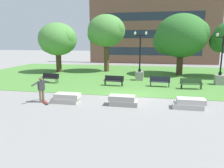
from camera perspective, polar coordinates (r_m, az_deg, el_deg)
The scene contains 17 objects.
ground_plane at distance 16.26m, azimuth 4.78°, elevation -3.35°, with size 140.00×140.00×0.00m, color gray.
grass_lawn at distance 26.02m, azimuth 7.29°, elevation 2.17°, with size 40.00×20.00×0.02m, color #4C8438.
concrete_block_center at distance 14.94m, azimuth -11.83°, elevation -3.66°, with size 1.89×0.90×0.64m.
concrete_block_left at distance 14.09m, azimuth 2.88°, elevation -4.34°, with size 1.86×0.90×0.64m.
concrete_block_right at distance 14.22m, azimuth 19.49°, elevation -4.85°, with size 1.91×0.90×0.64m.
person_skateboarder at distance 15.34m, azimuth -17.98°, elevation -1.01°, with size 0.68×1.45×1.71m.
skateboard at distance 15.20m, azimuth -17.01°, elevation -4.53°, with size 0.86×0.86×0.14m.
park_bench_near_left at distance 19.84m, azimuth 19.95°, elevation 0.27°, with size 1.84×0.69×0.90m.
park_bench_near_right at distance 20.03m, azimuth 0.49°, elevation 1.06°, with size 1.84×0.68×0.90m.
park_bench_far_left at distance 22.32m, azimuth -15.86°, elevation 1.69°, with size 1.84×0.70×0.90m.
park_bench_far_right at distance 20.10m, azimuth 12.39°, elevation 0.83°, with size 1.82×0.60×0.90m.
lamp_post_right at distance 22.84m, azimuth 7.22°, elevation 3.54°, with size 1.32×0.80×5.08m.
lamp_post_left at distance 22.76m, azimuth 26.38°, elevation 2.33°, with size 1.32×0.80×4.87m.
tree_near_left at distance 27.50m, azimuth 17.49°, elevation 11.79°, with size 6.28×5.98×7.17m.
tree_near_right at distance 29.45m, azimuth -14.10°, elevation 11.16°, with size 5.14×4.89×6.33m.
tree_far_left at distance 29.23m, azimuth -1.58°, elevation 13.58°, with size 5.11×4.87×7.40m.
building_facade_distant at distance 40.24m, azimuth 10.55°, elevation 15.03°, with size 22.64×1.03×13.70m.
Camera 1 is at (1.72, -15.64, 4.11)m, focal length 35.00 mm.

